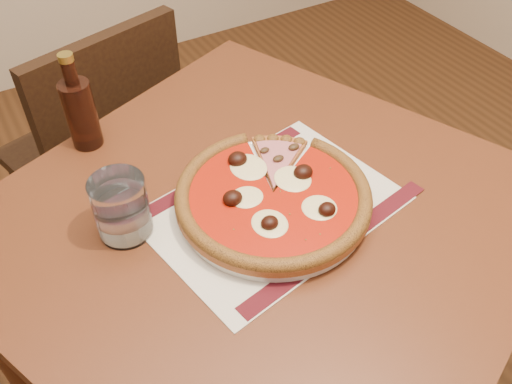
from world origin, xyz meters
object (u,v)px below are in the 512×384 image
at_px(plate, 273,203).
at_px(pizza, 273,195).
at_px(bottle, 80,111).
at_px(chair_far, 104,147).
at_px(water_glass, 121,207).
at_px(table, 262,253).

distance_m(plate, pizza, 0.02).
height_order(plate, bottle, bottle).
distance_m(chair_far, water_glass, 0.67).
xyz_separation_m(table, plate, (0.02, 0.00, 0.11)).
relative_size(table, water_glass, 10.31).
relative_size(table, chair_far, 1.27).
height_order(table, chair_far, chair_far).
height_order(chair_far, bottle, bottle).
height_order(table, water_glass, water_glass).
bearing_deg(table, water_glass, 159.65).
bearing_deg(water_glass, pizza, -18.46).
bearing_deg(chair_far, table, 82.27).
relative_size(table, pizza, 3.35).
bearing_deg(pizza, table, -177.97).
xyz_separation_m(table, chair_far, (-0.10, 0.65, -0.18)).
bearing_deg(bottle, plate, -56.90).
distance_m(water_glass, bottle, 0.24).
bearing_deg(pizza, chair_far, 100.24).
height_order(table, plate, plate).
relative_size(table, plate, 3.48).
relative_size(chair_far, bottle, 4.50).
bearing_deg(bottle, pizza, -56.93).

